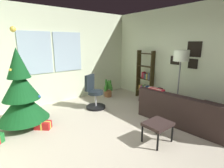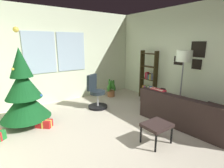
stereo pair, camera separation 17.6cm
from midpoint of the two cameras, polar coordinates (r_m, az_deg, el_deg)
The scene contains 11 objects.
ground_plane at distance 3.70m, azimuth 6.66°, elevation -17.87°, with size 4.83×5.90×0.10m, color beige.
wall_back_with_windows at distance 5.73m, azimuth -13.97°, elevation 9.01°, with size 4.83×0.12×2.89m.
wall_right_with_frames at distance 5.18m, azimuth 27.88°, elevation 7.31°, with size 0.12×5.90×2.89m.
couch at distance 4.51m, azimuth 26.40°, elevation -8.77°, with size 1.73×2.15×0.77m.
footstool at distance 3.44m, azimuth 16.14°, elevation -13.39°, with size 0.51×0.42×0.40m.
holiday_tree at distance 4.36m, azimuth -26.27°, elevation -2.85°, with size 1.10×1.10×2.20m.
gift_box_red at distance 4.25m, azimuth -20.58°, elevation -12.22°, with size 0.38×0.37×0.18m.
office_chair at distance 5.02m, azimuth -4.34°, elevation -3.64°, with size 0.56×0.58×0.98m.
bookshelf at distance 5.88m, azimuth 12.97°, elevation 2.18°, with size 0.18×0.64×1.62m.
floor_lamp at distance 4.73m, azimuth 23.80°, elevation 7.32°, with size 0.39×0.39×1.69m.
potted_plant at distance 6.06m, azimuth 0.65°, elevation -1.70°, with size 0.43×0.42×0.63m.
Camera 2 is at (-2.10, -2.34, 1.88)m, focal length 27.42 mm.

